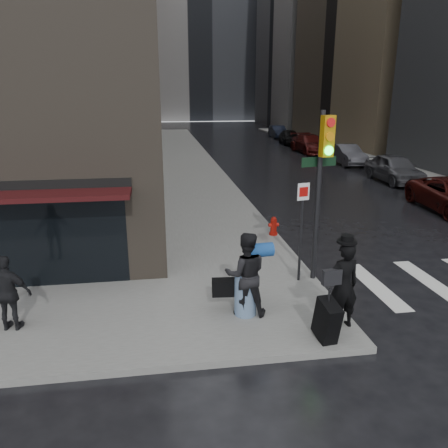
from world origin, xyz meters
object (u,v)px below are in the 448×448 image
at_px(man_jeans, 245,274).
at_px(parked_car_2, 347,155).
at_px(parked_car_4, 290,137).
at_px(man_overcoat, 340,291).
at_px(fire_hydrant, 274,227).
at_px(parked_car_1, 394,168).
at_px(man_greycoat, 8,293).
at_px(parked_car_5, 278,132).
at_px(traffic_light, 320,175).
at_px(parked_car_3, 310,144).

distance_m(man_jeans, parked_car_2, 23.97).
bearing_deg(parked_car_4, man_overcoat, -99.27).
bearing_deg(man_overcoat, fire_hydrant, -99.23).
bearing_deg(parked_car_1, parked_car_2, 91.68).
bearing_deg(parked_car_1, fire_hydrant, -135.25).
relative_size(fire_hydrant, parked_car_1, 0.14).
bearing_deg(man_overcoat, parked_car_2, -120.60).
xyz_separation_m(man_overcoat, man_greycoat, (-6.80, 1.03, -0.06)).
xyz_separation_m(man_greycoat, parked_car_1, (16.63, 14.35, -0.17)).
bearing_deg(fire_hydrant, parked_car_1, 43.25).
relative_size(man_overcoat, fire_hydrant, 3.17).
bearing_deg(man_jeans, parked_car_5, -101.26).
bearing_deg(traffic_light, fire_hydrant, 79.62).
bearing_deg(parked_car_1, parked_car_3, 93.72).
relative_size(man_overcoat, parked_car_2, 0.49).
height_order(man_jeans, parked_car_4, man_jeans).
height_order(man_overcoat, parked_car_3, man_overcoat).
bearing_deg(parked_car_2, parked_car_5, 90.13).
height_order(parked_car_3, parked_car_5, parked_car_3).
relative_size(parked_car_3, parked_car_5, 1.28).
bearing_deg(parked_car_2, fire_hydrant, -120.58).
bearing_deg(parked_car_3, parked_car_4, 86.67).
height_order(parked_car_2, parked_car_5, parked_car_2).
xyz_separation_m(fire_hydrant, parked_car_3, (9.01, 22.00, 0.33)).
distance_m(man_jeans, parked_car_5, 42.24).
height_order(man_jeans, parked_car_3, man_jeans).
xyz_separation_m(traffic_light, parked_car_2, (9.41, 19.38, -2.29)).
height_order(fire_hydrant, parked_car_2, parked_car_2).
bearing_deg(parked_car_1, traffic_light, -124.77).
xyz_separation_m(man_jeans, parked_car_3, (11.13, 27.49, -0.35)).
bearing_deg(man_greycoat, parked_car_4, -105.66).
relative_size(fire_hydrant, parked_car_3, 0.12).
bearing_deg(parked_car_2, traffic_light, -114.95).
distance_m(parked_car_1, parked_car_5, 26.09).
xyz_separation_m(man_jeans, parked_car_5, (11.90, 40.53, -0.43)).
bearing_deg(man_jeans, parked_car_2, -113.89).
xyz_separation_m(man_jeans, traffic_light, (2.20, 1.59, 1.87)).
relative_size(man_jeans, parked_car_5, 0.46).
distance_m(man_overcoat, fire_hydrant, 6.47).
xyz_separation_m(man_jeans, parked_car_2, (11.61, 20.96, -0.41)).
bearing_deg(man_jeans, man_greycoat, 4.09).
relative_size(traffic_light, parked_car_5, 1.06).
bearing_deg(parked_car_5, fire_hydrant, -103.18).
bearing_deg(parked_car_3, parked_car_5, 84.98).
bearing_deg(fire_hydrant, man_jeans, -111.09).
height_order(man_overcoat, parked_car_4, man_overcoat).
bearing_deg(parked_car_1, man_jeans, -127.35).
bearing_deg(man_overcoat, parked_car_3, -114.64).
xyz_separation_m(fire_hydrant, parked_car_4, (9.20, 28.52, 0.28)).
relative_size(traffic_light, parked_car_2, 1.02).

